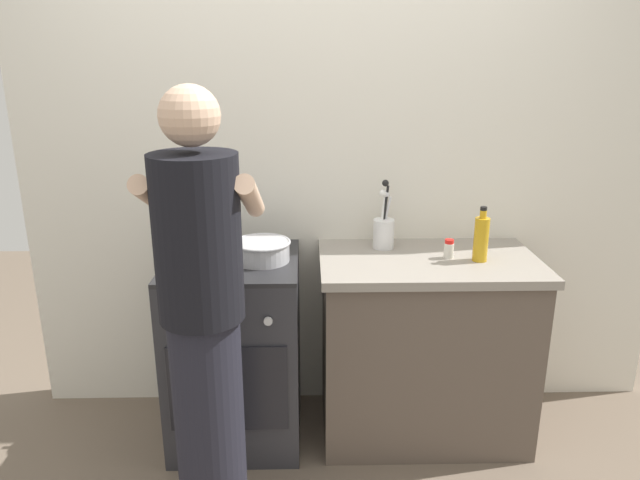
% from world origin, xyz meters
% --- Properties ---
extents(ground, '(6.00, 6.00, 0.00)m').
position_xyz_m(ground, '(0.00, 0.00, 0.00)').
color(ground, '#6B5B4C').
extents(back_wall, '(3.20, 0.10, 2.50)m').
position_xyz_m(back_wall, '(0.20, 0.50, 1.25)').
color(back_wall, silver).
rests_on(back_wall, ground).
extents(countertop, '(1.00, 0.60, 0.90)m').
position_xyz_m(countertop, '(0.55, 0.15, 0.45)').
color(countertop, brown).
rests_on(countertop, ground).
extents(stove_range, '(0.60, 0.62, 0.90)m').
position_xyz_m(stove_range, '(-0.35, 0.15, 0.45)').
color(stove_range, '#2D2D33').
rests_on(stove_range, ground).
extents(pot, '(0.25, 0.18, 0.11)m').
position_xyz_m(pot, '(-0.49, 0.19, 0.96)').
color(pot, '#38383D').
rests_on(pot, stove_range).
extents(mixing_bowl, '(0.26, 0.26, 0.09)m').
position_xyz_m(mixing_bowl, '(-0.21, 0.13, 0.95)').
color(mixing_bowl, '#B7B7BC').
rests_on(mixing_bowl, stove_range).
extents(utensil_crock, '(0.10, 0.10, 0.33)m').
position_xyz_m(utensil_crock, '(0.36, 0.31, 0.99)').
color(utensil_crock, silver).
rests_on(utensil_crock, countertop).
extents(spice_bottle, '(0.04, 0.04, 0.09)m').
position_xyz_m(spice_bottle, '(0.64, 0.15, 0.94)').
color(spice_bottle, silver).
rests_on(spice_bottle, countertop).
extents(oil_bottle, '(0.07, 0.07, 0.25)m').
position_xyz_m(oil_bottle, '(0.77, 0.11, 1.01)').
color(oil_bottle, gold).
rests_on(oil_bottle, countertop).
extents(person, '(0.41, 0.50, 1.70)m').
position_xyz_m(person, '(-0.38, -0.45, 0.86)').
color(person, black).
rests_on(person, ground).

